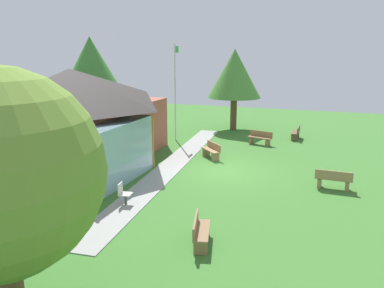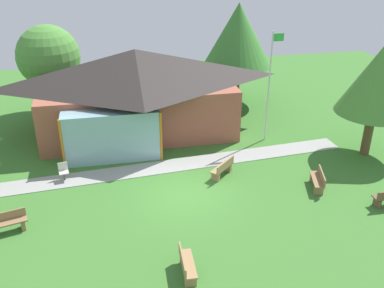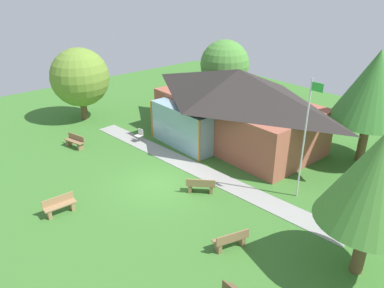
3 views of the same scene
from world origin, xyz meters
TOP-DOWN VIEW (x-y plane):
  - ground_plane at (0.00, 0.00)m, footprint 44.00×44.00m
  - pavilion at (-1.44, 7.26)m, footprint 11.77×7.41m
  - footpath at (0.00, 2.62)m, footprint 18.25×2.87m
  - flagpole at (5.54, 4.65)m, footprint 0.64×0.08m
  - bench_mid_left at (-7.30, -1.37)m, footprint 1.56×0.80m
  - bench_front_center at (-0.86, -5.09)m, footprint 0.49×1.51m
  - bench_rear_near_path at (2.10, 1.16)m, footprint 1.39×1.36m
  - bench_mid_right at (6.10, -0.77)m, footprint 0.84×1.56m
  - patio_chair_west at (-5.38, 2.31)m, footprint 0.51×0.51m
  - tree_west_hedge at (-11.73, 1.44)m, footprint 4.32×4.32m
  - tree_east_hedge at (10.11, 1.94)m, footprint 3.84×3.84m
  - tree_behind_pavilion_left at (-6.41, 11.24)m, footprint 3.87×3.87m
  - tree_behind_pavilion_right at (5.61, 10.89)m, footprint 4.52×4.52m

SIDE VIEW (x-z plane):
  - ground_plane at x=0.00m, z-range 0.00..0.00m
  - footpath at x=0.00m, z-range 0.00..0.03m
  - bench_mid_left at x=-7.30m, z-range -0.02..0.82m
  - bench_front_center at x=-0.86m, z-range -0.02..0.82m
  - bench_rear_near_path at x=2.10m, z-range -0.02..0.82m
  - bench_mid_right at x=6.10m, z-range -0.02..0.82m
  - patio_chair_west at x=-5.38m, z-range -0.01..0.85m
  - pavilion at x=-1.44m, z-range 0.09..4.94m
  - tree_west_hedge at x=-11.73m, z-range 0.55..5.99m
  - flagpole at x=5.54m, z-range 0.30..6.42m
  - tree_behind_pavilion_left at x=-6.41m, z-range 0.86..6.51m
  - tree_east_hedge at x=10.11m, z-range 1.16..6.99m
  - tree_behind_pavilion_right at x=5.61m, z-range 1.26..7.90m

